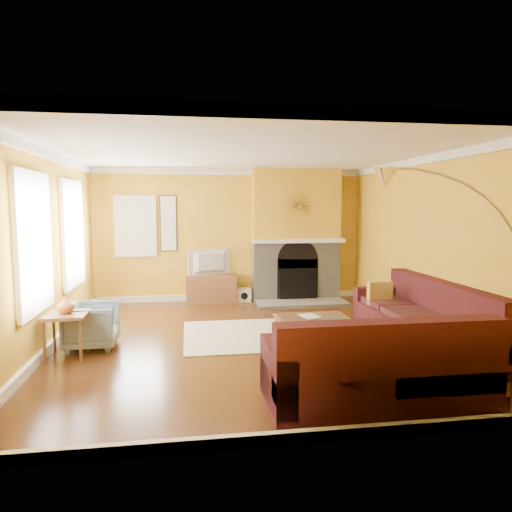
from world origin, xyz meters
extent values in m
cube|color=#592F12|center=(0.00, 0.00, -0.01)|extent=(5.50, 6.00, 0.02)
cube|color=white|center=(0.00, 0.00, 2.71)|extent=(5.50, 6.00, 0.02)
cube|color=gold|center=(0.00, 3.01, 1.35)|extent=(5.50, 0.02, 2.70)
cube|color=gold|center=(0.00, -3.01, 1.35)|extent=(5.50, 0.02, 2.70)
cube|color=gold|center=(-2.76, 0.00, 1.35)|extent=(0.02, 6.00, 2.70)
cube|color=gold|center=(2.76, 0.00, 1.35)|extent=(0.02, 6.00, 2.70)
cube|color=white|center=(-2.72, 1.30, 1.50)|extent=(0.06, 1.22, 1.72)
cube|color=white|center=(-2.72, -0.60, 1.50)|extent=(0.06, 1.22, 1.72)
cube|color=white|center=(-1.90, 2.96, 1.55)|extent=(0.82, 0.06, 1.22)
cube|color=white|center=(-1.25, 2.97, 1.60)|extent=(0.34, 0.04, 1.14)
cube|color=white|center=(1.35, 2.56, 1.25)|extent=(1.92, 0.22, 0.08)
cube|color=gray|center=(1.35, 2.25, 0.03)|extent=(1.80, 0.70, 0.06)
cube|color=beige|center=(0.25, 0.26, 0.01)|extent=(2.40, 1.80, 0.02)
cube|color=brown|center=(-0.41, 2.76, 0.28)|extent=(1.02, 0.46, 0.56)
imported|color=black|center=(-0.41, 2.76, 0.82)|extent=(0.90, 0.43, 0.53)
cube|color=white|center=(0.25, 2.75, 0.13)|extent=(0.27, 0.27, 0.27)
imported|color=gray|center=(-2.19, -0.03, 0.31)|extent=(0.69, 0.67, 0.62)
imported|color=orange|center=(-2.42, -0.43, 0.70)|extent=(0.21, 0.21, 0.22)
imported|color=white|center=(0.69, -0.41, 0.41)|extent=(0.28, 0.34, 0.03)
camera|label=1|loc=(-0.87, -6.41, 1.93)|focal=32.00mm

